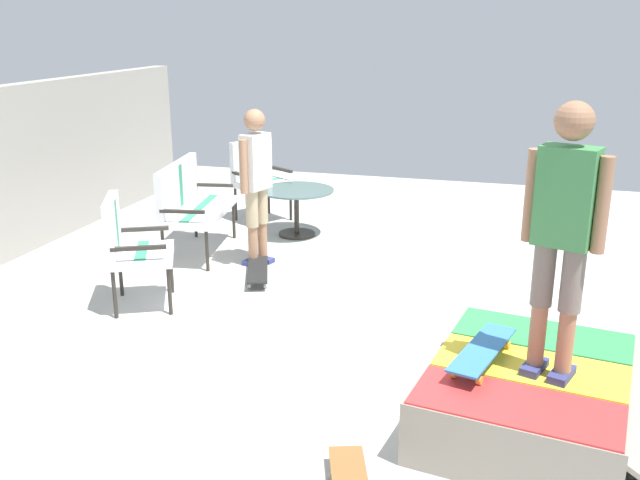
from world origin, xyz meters
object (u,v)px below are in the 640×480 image
patio_table (297,203)px  person_skater (564,223)px  skateboard_by_bench (258,270)px  skateboard_on_ramp (482,350)px  patio_chair_near_house (257,173)px  patio_chair_by_wall (128,242)px  person_watching (256,176)px  skate_ramp (532,396)px  patio_bench (189,199)px

patio_table → person_skater: person_skater is taller
skateboard_by_bench → skateboard_on_ramp: bearing=-132.2°
patio_chair_near_house → skateboard_by_bench: 2.32m
patio_chair_near_house → patio_chair_by_wall: 3.10m
patio_chair_by_wall → person_skater: bearing=-108.2°
person_watching → skateboard_by_bench: size_ratio=2.01×
patio_chair_near_house → skateboard_by_bench: (-2.12, -0.79, -0.53)m
skate_ramp → skateboard_by_bench: (2.07, 2.66, -0.13)m
skate_ramp → patio_table: patio_table is taller
patio_chair_by_wall → skateboard_by_bench: 1.40m
skateboard_by_bench → skateboard_on_ramp: skateboard_on_ramp is taller
patio_chair_near_house → person_watching: size_ratio=0.62×
skateboard_on_ramp → skate_ramp: bearing=-82.4°
person_watching → skateboard_by_bench: 0.98m
skateboard_on_ramp → person_skater: bearing=-96.9°
patio_bench → patio_chair_near_house: size_ratio=1.29×
patio_table → skateboard_by_bench: (-1.54, -0.08, -0.32)m
skate_ramp → skateboard_by_bench: size_ratio=2.41×
skate_ramp → person_skater: size_ratio=1.19×
person_skater → patio_bench: bearing=53.8°
patio_chair_near_house → patio_table: (-0.58, -0.72, -0.21)m
skate_ramp → skateboard_on_ramp: 0.45m
skate_ramp → patio_chair_near_house: patio_chair_near_house is taller
skateboard_by_bench → person_watching: bearing=19.9°
skate_ramp → person_watching: bearing=48.6°
patio_chair_by_wall → patio_table: patio_chair_by_wall is taller
patio_table → skateboard_on_ramp: bearing=-146.6°
patio_bench → person_skater: (-2.74, -3.74, 0.78)m
patio_bench → person_watching: bearing=-101.1°
patio_chair_near_house → patio_table: patio_chair_near_house is taller
patio_table → person_watching: size_ratio=0.55×
skate_ramp → patio_chair_by_wall: (1.08, 3.51, 0.40)m
patio_chair_near_house → skateboard_by_bench: size_ratio=1.24×
skate_ramp → person_skater: bearing=-143.0°
skate_ramp → patio_chair_by_wall: size_ratio=1.94×
patio_chair_near_house → person_skater: 5.59m
skate_ramp → skateboard_on_ramp: size_ratio=2.40×
patio_chair_near_house → skateboard_on_ramp: bearing=-143.6°
patio_chair_near_house → patio_chair_by_wall: (-3.10, 0.06, 0.00)m
patio_chair_by_wall → patio_table: size_ratio=1.13×
patio_chair_by_wall → person_skater: (-1.18, -3.58, 0.78)m
patio_chair_by_wall → person_watching: person_watching is taller
person_watching → patio_chair_near_house: bearing=20.7°
skate_ramp → patio_table: (3.61, 2.73, 0.19)m
skate_ramp → patio_bench: bearing=54.2°
patio_table → patio_chair_near_house: bearing=51.2°
patio_table → skate_ramp: bearing=-142.8°
skate_ramp → patio_table: 4.53m
patio_chair_near_house → person_watching: (-1.70, -0.64, 0.34)m
patio_chair_near_house → skateboard_by_bench: patio_chair_near_house is taller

